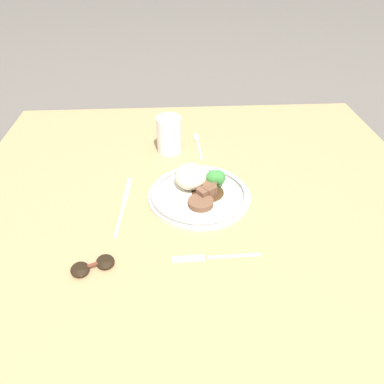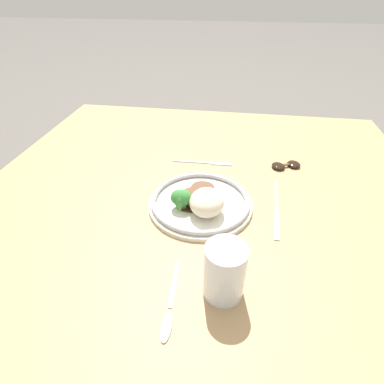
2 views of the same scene
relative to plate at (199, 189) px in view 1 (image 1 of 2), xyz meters
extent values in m
plane|color=#5B5651|center=(-0.04, 0.00, -0.06)|extent=(8.00, 8.00, 0.00)
cube|color=tan|center=(-0.04, 0.00, -0.04)|extent=(1.18, 1.17, 0.04)
cylinder|color=silver|center=(-0.01, 0.00, -0.01)|extent=(0.25, 0.25, 0.01)
torus|color=#B2B2B7|center=(-0.01, 0.00, 0.00)|extent=(0.24, 0.24, 0.01)
ellipsoid|color=beige|center=(0.03, 0.02, 0.02)|extent=(0.09, 0.08, 0.06)
cylinder|color=brown|center=(-0.05, 0.00, 0.00)|extent=(0.06, 0.06, 0.01)
cylinder|color=#472D19|center=(0.00, -0.02, -0.01)|extent=(0.08, 0.08, 0.00)
cube|color=brown|center=(0.00, -0.02, 0.01)|extent=(0.04, 0.04, 0.03)
cube|color=brown|center=(-0.01, -0.01, 0.00)|extent=(0.03, 0.03, 0.02)
cube|color=brown|center=(-0.01, -0.03, 0.00)|extent=(0.03, 0.03, 0.03)
cube|color=brown|center=(-0.02, -0.02, 0.00)|extent=(0.04, 0.04, 0.03)
cube|color=brown|center=(-0.02, -0.01, 0.00)|extent=(0.04, 0.04, 0.03)
cylinder|color=#669E51|center=(0.02, -0.04, 0.00)|extent=(0.01, 0.01, 0.02)
sphere|color=#387F38|center=(0.02, -0.04, 0.02)|extent=(0.04, 0.04, 0.04)
cylinder|color=#669E51|center=(0.02, -0.04, 0.00)|extent=(0.01, 0.01, 0.01)
sphere|color=#387F38|center=(0.02, -0.04, 0.02)|extent=(0.03, 0.03, 0.03)
cylinder|color=#669E51|center=(0.02, -0.05, 0.00)|extent=(0.01, 0.01, 0.02)
sphere|color=#387F38|center=(0.02, -0.05, 0.02)|extent=(0.04, 0.04, 0.04)
cylinder|color=orange|center=(0.23, 0.07, 0.02)|extent=(0.06, 0.06, 0.08)
cylinder|color=silver|center=(0.23, 0.07, 0.03)|extent=(0.07, 0.07, 0.11)
cube|color=#B7B7BC|center=(-0.21, -0.06, -0.02)|extent=(0.01, 0.11, 0.00)
cube|color=#B7B7BC|center=(-0.21, 0.04, -0.02)|extent=(0.02, 0.07, 0.00)
cube|color=#B7B7BC|center=(-0.07, 0.18, -0.02)|extent=(0.13, 0.02, 0.00)
cube|color=#B7B7BC|center=(0.04, 0.18, -0.02)|extent=(0.10, 0.02, 0.00)
cube|color=#B7B7BC|center=(0.22, -0.02, -0.02)|extent=(0.10, 0.01, 0.00)
ellipsoid|color=#B7B7BC|center=(0.31, -0.01, -0.02)|extent=(0.05, 0.02, 0.01)
ellipsoid|color=black|center=(-0.22, 0.20, -0.01)|extent=(0.05, 0.05, 0.01)
ellipsoid|color=black|center=(-0.23, 0.25, -0.01)|extent=(0.05, 0.05, 0.01)
cube|color=brown|center=(-0.22, 0.22, -0.01)|extent=(0.01, 0.02, 0.00)
camera|label=1|loc=(-0.74, 0.06, 0.53)|focal=35.00mm
camera|label=2|loc=(0.56, 0.06, 0.43)|focal=28.00mm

